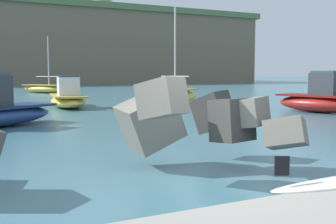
{
  "coord_description": "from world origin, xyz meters",
  "views": [
    {
      "loc": [
        -4.17,
        -6.81,
        2.15
      ],
      "look_at": [
        -0.47,
        0.5,
        1.4
      ],
      "focal_mm": 44.95,
      "sensor_mm": 36.0,
      "label": 1
    }
  ],
  "objects": [
    {
      "name": "boat_mid_centre",
      "position": [
        2.16,
        19.71,
        0.62
      ],
      "size": [
        2.79,
        5.84,
        2.04
      ],
      "color": "#EAC64C",
      "rests_on": "ground"
    },
    {
      "name": "boat_near_left",
      "position": [
        10.11,
        20.78,
        0.6
      ],
      "size": [
        3.33,
        4.41,
        6.92
      ],
      "color": "#EAC64C",
      "rests_on": "ground"
    },
    {
      "name": "ground_plane",
      "position": [
        0.0,
        0.0,
        0.0
      ],
      "size": [
        400.0,
        400.0,
        0.0
      ],
      "primitive_type": "plane",
      "color": "#42707F"
    },
    {
      "name": "boat_far_right",
      "position": [
        13.85,
        10.09,
        0.72
      ],
      "size": [
        3.26,
        5.22,
        2.3
      ],
      "color": "maroon",
      "rests_on": "ground"
    },
    {
      "name": "boat_mid_right",
      "position": [
        4.71,
        40.43,
        0.51
      ],
      "size": [
        5.1,
        6.06,
        6.14
      ],
      "color": "#EAC64C",
      "rests_on": "ground"
    },
    {
      "name": "breakwater_jetty",
      "position": [
        -1.97,
        1.2,
        1.09
      ],
      "size": [
        28.98,
        6.16,
        2.3
      ],
      "color": "slate",
      "rests_on": "ground"
    },
    {
      "name": "headland_bluff",
      "position": [
        7.92,
        93.25,
        7.89
      ],
      "size": [
        101.39,
        45.42,
        15.73
      ],
      "color": "#756651",
      "rests_on": "ground"
    },
    {
      "name": "station_building_west",
      "position": [
        16.52,
        88.77,
        18.22
      ],
      "size": [
        7.71,
        6.96,
        4.96
      ],
      "color": "silver",
      "rests_on": "headland_bluff"
    }
  ]
}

